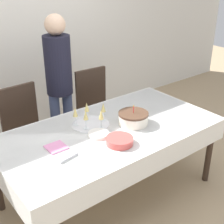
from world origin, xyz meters
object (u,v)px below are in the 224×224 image
Objects in this scene: champagne_tray at (91,117)px; dining_chair_far_left at (26,128)px; dining_chair_far_right at (96,106)px; birthday_cake at (133,118)px; person_standing at (59,76)px; plate_stack_dessert at (98,134)px; plate_stack_main at (120,141)px.

dining_chair_far_left is at bearing 118.05° from champagne_tray.
dining_chair_far_right is at bearing 51.70° from champagne_tray.
person_standing is (-0.22, 0.95, 0.19)m from birthday_cake.
birthday_cake is at bearing -1.84° from plate_stack_dessert.
person_standing is at bearing 103.13° from birthday_cake.
dining_chair_far_left is 5.30× the size of plate_stack_dessert.
dining_chair_far_right reaches higher than plate_stack_dessert.
birthday_cake is 0.38m from plate_stack_dessert.
birthday_cake is 0.99m from person_standing.
dining_chair_far_left is 0.95m from plate_stack_dessert.
person_standing is at bearing 172.61° from dining_chair_far_right.
dining_chair_far_right is 0.59× the size of person_standing.
birthday_cake is 0.39m from champagne_tray.
person_standing is (-0.43, 0.06, 0.45)m from dining_chair_far_right.
dining_chair_far_right is 1.08m from plate_stack_dessert.
champagne_tray is 0.21× the size of person_standing.
dining_chair_far_right is 4.26× the size of plate_stack_main.
champagne_tray is 0.75m from person_standing.
birthday_cake is at bearing 31.70° from plate_stack_main.
plate_stack_dessert is (-0.06, 0.21, -0.01)m from plate_stack_main.
champagne_tray is (-0.53, -0.67, 0.28)m from dining_chair_far_right.
dining_chair_far_left and dining_chair_far_right have the same top height.
person_standing reaches higher than plate_stack_main.
dining_chair_far_right reaches higher than champagne_tray.
dining_chair_far_right is at bearing 76.64° from birthday_cake.
plate_stack_dessert is 0.11× the size of person_standing.
dining_chair_far_left is 0.89m from dining_chair_far_right.
plate_stack_dessert is at bearing 178.16° from birthday_cake.
person_standing is (0.10, 0.73, 0.17)m from champagne_tray.
champagne_tray is at bearing 89.46° from plate_stack_main.
champagne_tray reaches higher than plate_stack_main.
person_standing is (0.16, 0.93, 0.23)m from plate_stack_dessert.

